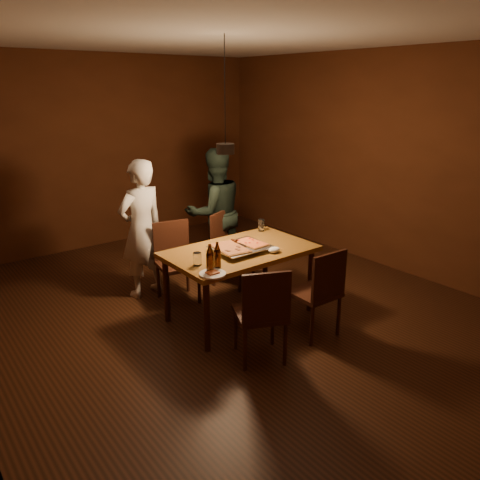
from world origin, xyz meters
TOP-DOWN VIEW (x-y plane):
  - room_shell at (0.00, 0.00)m, footprint 6.00×6.00m
  - dining_table at (0.02, -0.20)m, footprint 1.50×0.90m
  - chair_far_left at (-0.28, 0.61)m, footprint 0.49×0.49m
  - chair_far_right at (0.45, 0.59)m, footprint 0.56×0.56m
  - chair_near_left at (-0.37, -1.02)m, footprint 0.56×0.56m
  - chair_near_right at (0.36, -1.02)m, footprint 0.43×0.43m
  - pizza_tray at (0.00, -0.24)m, footprint 0.55×0.45m
  - pizza_meat at (-0.13, -0.24)m, footprint 0.31×0.45m
  - pizza_cheese at (0.14, -0.25)m, footprint 0.24×0.35m
  - spatula at (-0.00, -0.23)m, footprint 0.13×0.25m
  - beer_bottle_a at (-0.56, -0.52)m, footprint 0.07×0.07m
  - beer_bottle_b at (-0.45, -0.47)m, footprint 0.06×0.06m
  - water_glass_left at (-0.56, -0.31)m, footprint 0.08×0.08m
  - water_glass_right at (0.61, 0.14)m, footprint 0.07×0.07m
  - plate_slice at (-0.58, -0.59)m, footprint 0.24×0.24m
  - napkin at (0.24, -0.49)m, footprint 0.13×0.10m
  - diner_white at (-0.51, 0.93)m, footprint 0.63×0.47m
  - diner_dark at (0.53, 0.96)m, footprint 0.88×0.73m
  - pendant_lamp at (0.00, 0.00)m, footprint 0.18×0.18m

SIDE VIEW (x-z plane):
  - chair_far_left at x=-0.28m, z-range 0.29..0.78m
  - chair_far_right at x=0.45m, z-range 0.29..0.78m
  - chair_near_left at x=-0.37m, z-range 0.29..0.78m
  - chair_near_right at x=0.36m, z-range 0.29..0.78m
  - dining_table at x=0.02m, z-range 0.30..1.05m
  - plate_slice at x=-0.58m, z-range 0.75..0.77m
  - pizza_tray at x=0.00m, z-range 0.75..0.80m
  - napkin at x=0.24m, z-range 0.75..0.81m
  - diner_white at x=-0.51m, z-range 0.00..1.59m
  - pizza_meat at x=-0.13m, z-range 0.80..0.82m
  - pizza_cheese at x=0.14m, z-range 0.80..0.82m
  - water_glass_left at x=-0.56m, z-range 0.75..0.87m
  - spatula at x=0.00m, z-range 0.79..0.83m
  - diner_dark at x=0.53m, z-range 0.00..1.62m
  - water_glass_right at x=0.61m, z-range 0.75..0.89m
  - beer_bottle_b at x=-0.45m, z-range 0.75..0.99m
  - beer_bottle_a at x=-0.56m, z-range 0.75..1.01m
  - room_shell at x=0.00m, z-range -1.60..4.40m
  - pendant_lamp at x=0.00m, z-range 1.21..2.31m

